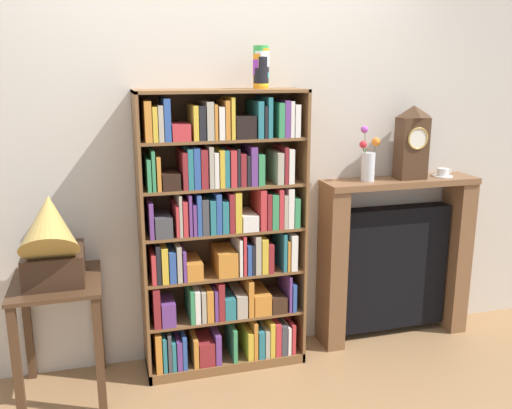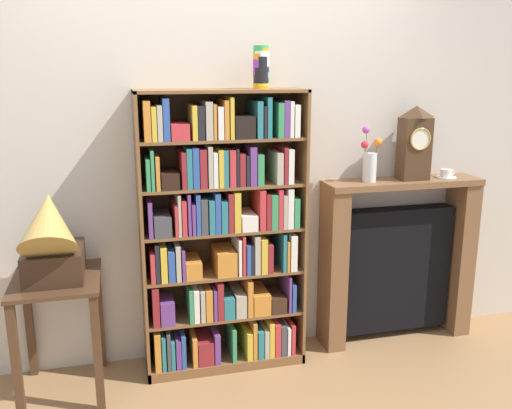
{
  "view_description": "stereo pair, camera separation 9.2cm",
  "coord_description": "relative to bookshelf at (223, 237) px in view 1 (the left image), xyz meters",
  "views": [
    {
      "loc": [
        -0.68,
        -2.96,
        1.81
      ],
      "look_at": [
        0.21,
        0.14,
        1.01
      ],
      "focal_mm": 38.67,
      "sensor_mm": 36.0,
      "label": 1
    },
    {
      "loc": [
        -0.59,
        -2.99,
        1.81
      ],
      "look_at": [
        0.21,
        0.14,
        1.01
      ],
      "focal_mm": 38.67,
      "sensor_mm": 36.0,
      "label": 2
    }
  ],
  "objects": [
    {
      "name": "cup_stack",
      "position": [
        0.24,
        0.01,
        0.99
      ],
      "size": [
        0.09,
        0.09,
        0.24
      ],
      "color": "orange",
      "rests_on": "bookshelf"
    },
    {
      "name": "bookshelf",
      "position": [
        0.0,
        0.0,
        0.0
      ],
      "size": [
        0.97,
        0.33,
        1.7
      ],
      "color": "brown",
      "rests_on": "ground"
    },
    {
      "name": "flower_vase",
      "position": [
        0.97,
        0.05,
        0.42
      ],
      "size": [
        0.17,
        0.13,
        0.36
      ],
      "color": "silver",
      "rests_on": "fireplace_mantel"
    },
    {
      "name": "ground_plane",
      "position": [
        0.0,
        -0.13,
        -0.84
      ],
      "size": [
        7.66,
        6.4,
        0.02
      ],
      "primitive_type": "cube",
      "color": "#997047"
    },
    {
      "name": "mantel_clock",
      "position": [
        1.27,
        0.04,
        0.52
      ],
      "size": [
        0.19,
        0.14,
        0.47
      ],
      "color": "#472D1C",
      "rests_on": "fireplace_mantel"
    },
    {
      "name": "wall_back",
      "position": [
        0.13,
        0.22,
        0.47
      ],
      "size": [
        4.66,
        0.08,
        2.6
      ],
      "primitive_type": "cube",
      "color": "beige",
      "rests_on": "ground"
    },
    {
      "name": "gramophone",
      "position": [
        -0.95,
        -0.16,
        0.11
      ],
      "size": [
        0.31,
        0.49,
        0.57
      ],
      "color": "#382316",
      "rests_on": "side_table_left"
    },
    {
      "name": "side_table_left",
      "position": [
        -0.95,
        -0.1,
        -0.31
      ],
      "size": [
        0.47,
        0.55,
        0.7
      ],
      "color": "#472D1C",
      "rests_on": "ground"
    },
    {
      "name": "fireplace_mantel",
      "position": [
        1.21,
        0.07,
        -0.28
      ],
      "size": [
        1.05,
        0.26,
        1.11
      ],
      "color": "brown",
      "rests_on": "ground"
    },
    {
      "name": "teacup_with_saucer",
      "position": [
        1.52,
        0.05,
        0.31
      ],
      "size": [
        0.13,
        0.13,
        0.05
      ],
      "color": "white",
      "rests_on": "fireplace_mantel"
    }
  ]
}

